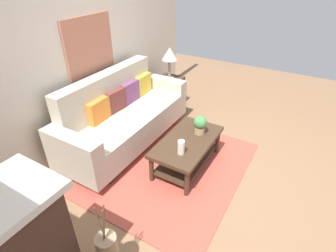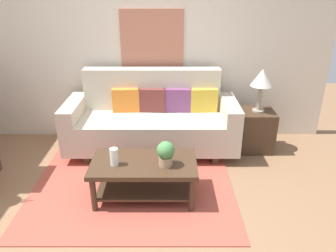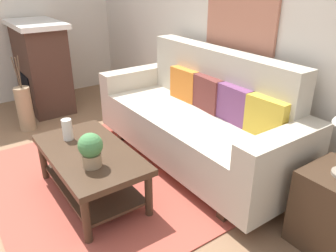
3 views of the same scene
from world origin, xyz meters
The scene contains 19 objects.
ground_plane centered at (0.00, 0.00, 0.00)m, with size 9.34×9.34×0.00m, color #8C6647.
wall_back centered at (0.00, 1.96, 1.35)m, with size 5.34×0.10×2.70m, color beige.
wall_left centered at (-2.72, 0.45, 1.35)m, with size 0.10×4.91×2.70m, color beige.
area_rug centered at (0.00, 0.50, 0.01)m, with size 2.25×1.83×0.01m, color #B24C3D.
couch centered at (0.18, 1.42, 0.43)m, with size 2.24×0.84×1.08m.
throw_pillow_orange centered at (-0.17, 1.55, 0.68)m, with size 0.36×0.12×0.32m, color orange.
throw_pillow_maroon centered at (0.18, 1.55, 0.68)m, with size 0.36×0.12×0.32m, color brown.
throw_pillow_plum centered at (0.53, 1.55, 0.68)m, with size 0.36×0.12×0.32m, color #7A4270.
throw_pillow_mustard centered at (0.88, 1.55, 0.68)m, with size 0.36×0.12×0.32m, color gold.
coffee_table centered at (0.15, 0.33, 0.31)m, with size 1.10×0.60×0.43m.
tabletop_vase centered at (-0.15, 0.28, 0.52)m, with size 0.08×0.08×0.18m, color white.
potted_plant_tabletop centered at (0.38, 0.27, 0.57)m, with size 0.18×0.18×0.26m.
side_table centered at (1.60, 1.45, 0.28)m, with size 0.44×0.44×0.56m, color #422D1E.
fireplace centered at (-2.12, 0.65, 0.59)m, with size 1.02×0.58×1.16m.
floor_vase centered at (-1.54, 0.23, 0.26)m, with size 0.18×0.18×0.52m, color tan.
floor_vase_branch_a centered at (-1.52, 0.23, 0.70)m, with size 0.01×0.01×0.36m, color brown.
floor_vase_branch_b centered at (-1.55, 0.25, 0.70)m, with size 0.01×0.01×0.36m, color brown.
floor_vase_branch_c centered at (-1.55, 0.22, 0.70)m, with size 0.01×0.01×0.36m, color brown.
framed_painting centered at (0.18, 1.89, 1.44)m, with size 0.85×0.03×0.76m, color #B77056.
Camera 3 is at (2.42, -0.49, 1.73)m, focal length 35.81 mm.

